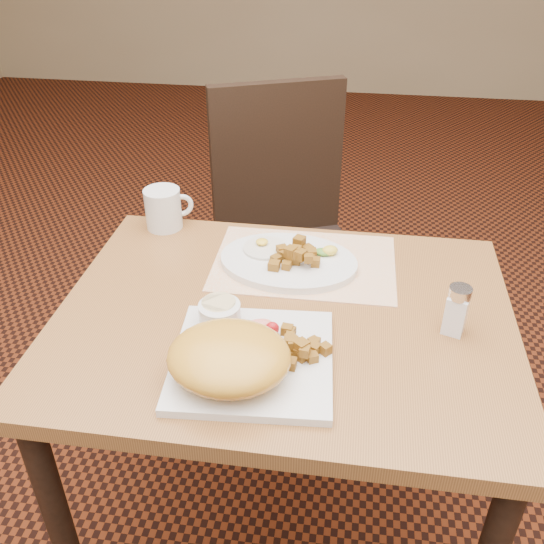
{
  "coord_description": "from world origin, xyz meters",
  "views": [
    {
      "loc": [
        0.12,
        -0.95,
        1.48
      ],
      "look_at": [
        -0.03,
        0.04,
        0.82
      ],
      "focal_mm": 40.0,
      "sensor_mm": 36.0,
      "label": 1
    }
  ],
  "objects_px": {
    "plate_square": "(253,360)",
    "plate_oval": "(288,262)",
    "table": "(284,355)",
    "chair_far": "(286,228)",
    "coffee_mug": "(164,209)",
    "salt_shaker": "(457,309)"
  },
  "relations": [
    {
      "from": "chair_far",
      "to": "salt_shaker",
      "type": "bearing_deg",
      "value": 97.02
    },
    {
      "from": "chair_far",
      "to": "plate_square",
      "type": "height_order",
      "value": "chair_far"
    },
    {
      "from": "plate_square",
      "to": "plate_oval",
      "type": "height_order",
      "value": "plate_oval"
    },
    {
      "from": "table",
      "to": "coffee_mug",
      "type": "bearing_deg",
      "value": 137.42
    },
    {
      "from": "chair_far",
      "to": "coffee_mug",
      "type": "xyz_separation_m",
      "value": [
        -0.25,
        -0.41,
        0.26
      ]
    },
    {
      "from": "chair_far",
      "to": "coffee_mug",
      "type": "distance_m",
      "value": 0.54
    },
    {
      "from": "plate_square",
      "to": "coffee_mug",
      "type": "distance_m",
      "value": 0.55
    },
    {
      "from": "plate_square",
      "to": "coffee_mug",
      "type": "height_order",
      "value": "coffee_mug"
    },
    {
      "from": "plate_square",
      "to": "plate_oval",
      "type": "distance_m",
      "value": 0.33
    },
    {
      "from": "table",
      "to": "chair_far",
      "type": "height_order",
      "value": "chair_far"
    },
    {
      "from": "table",
      "to": "chair_far",
      "type": "distance_m",
      "value": 0.73
    },
    {
      "from": "chair_far",
      "to": "salt_shaker",
      "type": "height_order",
      "value": "chair_far"
    },
    {
      "from": "plate_oval",
      "to": "salt_shaker",
      "type": "bearing_deg",
      "value": -28.45
    },
    {
      "from": "table",
      "to": "plate_square",
      "type": "distance_m",
      "value": 0.2
    },
    {
      "from": "chair_far",
      "to": "plate_oval",
      "type": "xyz_separation_m",
      "value": [
        0.07,
        -0.54,
        0.22
      ]
    },
    {
      "from": "plate_oval",
      "to": "salt_shaker",
      "type": "xyz_separation_m",
      "value": [
        0.34,
        -0.18,
        0.04
      ]
    },
    {
      "from": "plate_oval",
      "to": "salt_shaker",
      "type": "distance_m",
      "value": 0.39
    },
    {
      "from": "plate_oval",
      "to": "coffee_mug",
      "type": "distance_m",
      "value": 0.35
    },
    {
      "from": "table",
      "to": "plate_square",
      "type": "bearing_deg",
      "value": -103.14
    },
    {
      "from": "table",
      "to": "plate_oval",
      "type": "distance_m",
      "value": 0.21
    },
    {
      "from": "coffee_mug",
      "to": "plate_square",
      "type": "bearing_deg",
      "value": -57.12
    },
    {
      "from": "chair_far",
      "to": "coffee_mug",
      "type": "relative_size",
      "value": 8.53
    }
  ]
}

